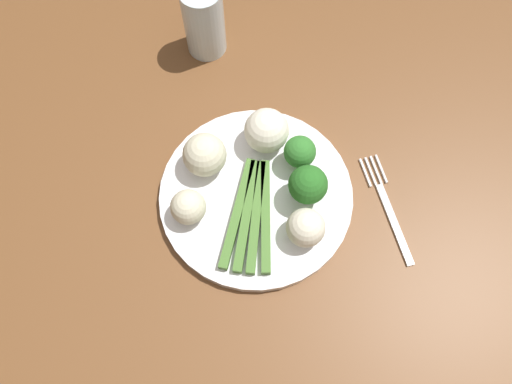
# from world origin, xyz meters

# --- Properties ---
(ground_plane) EXTENTS (6.00, 6.00, 0.02)m
(ground_plane) POSITION_xyz_m (0.00, 0.00, -0.01)
(ground_plane) COLOR tan
(dining_table) EXTENTS (1.16, 0.83, 0.76)m
(dining_table) POSITION_xyz_m (0.00, 0.00, 0.64)
(dining_table) COLOR brown
(dining_table) RESTS_ON ground_plane
(plate) EXTENTS (0.27, 0.27, 0.01)m
(plate) POSITION_xyz_m (-0.07, -0.02, 0.76)
(plate) COLOR white
(plate) RESTS_ON dining_table
(asparagus_bundle) EXTENTS (0.08, 0.16, 0.01)m
(asparagus_bundle) POSITION_xyz_m (-0.08, -0.05, 0.78)
(asparagus_bundle) COLOR #47752D
(asparagus_bundle) RESTS_ON plate
(broccoli_front_left) EXTENTS (0.05, 0.05, 0.06)m
(broccoli_front_left) POSITION_xyz_m (-0.00, -0.02, 0.81)
(broccoli_front_left) COLOR #568E33
(broccoli_front_left) RESTS_ON plate
(broccoli_front) EXTENTS (0.04, 0.04, 0.05)m
(broccoli_front) POSITION_xyz_m (-0.01, 0.03, 0.80)
(broccoli_front) COLOR #609E3D
(broccoli_front) RESTS_ON plate
(cauliflower_mid) EXTENTS (0.06, 0.06, 0.06)m
(cauliflower_mid) POSITION_xyz_m (-0.05, 0.06, 0.80)
(cauliflower_mid) COLOR white
(cauliflower_mid) RESTS_ON plate
(cauliflower_near_center) EXTENTS (0.06, 0.06, 0.06)m
(cauliflower_near_center) POSITION_xyz_m (-0.13, 0.03, 0.80)
(cauliflower_near_center) COLOR beige
(cauliflower_near_center) RESTS_ON plate
(cauliflower_right) EXTENTS (0.05, 0.05, 0.05)m
(cauliflower_right) POSITION_xyz_m (-0.01, -0.08, 0.80)
(cauliflower_right) COLOR silver
(cauliflower_right) RESTS_ON plate
(cauliflower_near_fork) EXTENTS (0.05, 0.05, 0.05)m
(cauliflower_near_fork) POSITION_xyz_m (-0.16, -0.04, 0.80)
(cauliflower_near_fork) COLOR beige
(cauliflower_near_fork) RESTS_ON plate
(fork) EXTENTS (0.05, 0.17, 0.00)m
(fork) POSITION_xyz_m (0.11, -0.04, 0.76)
(fork) COLOR silver
(fork) RESTS_ON dining_table
(water_glass) EXTENTS (0.06, 0.06, 0.12)m
(water_glass) POSITION_xyz_m (-0.13, 0.25, 0.81)
(water_glass) COLOR silver
(water_glass) RESTS_ON dining_table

